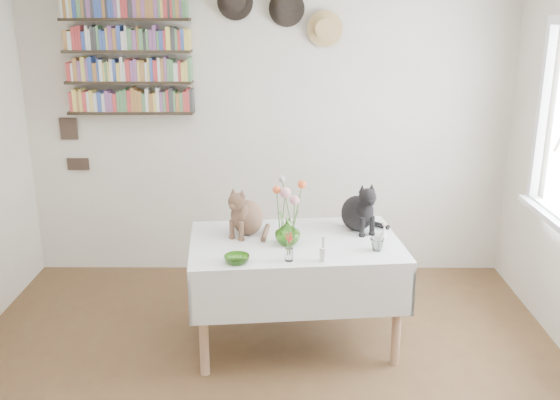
{
  "coord_description": "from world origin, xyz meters",
  "views": [
    {
      "loc": [
        0.12,
        -2.85,
        2.22
      ],
      "look_at": [
        0.1,
        0.9,
        1.05
      ],
      "focal_mm": 40.0,
      "sensor_mm": 36.0,
      "label": 1
    }
  ],
  "objects_px": {
    "dining_table": "(295,266)",
    "bookshelf_unit": "(128,56)",
    "flower_vase": "(288,232)",
    "black_cat": "(357,204)",
    "tabby_cat": "(248,209)"
  },
  "relations": [
    {
      "from": "dining_table",
      "to": "flower_vase",
      "type": "height_order",
      "value": "flower_vase"
    },
    {
      "from": "dining_table",
      "to": "bookshelf_unit",
      "type": "bearing_deg",
      "value": 138.23
    },
    {
      "from": "tabby_cat",
      "to": "black_cat",
      "type": "bearing_deg",
      "value": 36.3
    },
    {
      "from": "tabby_cat",
      "to": "black_cat",
      "type": "distance_m",
      "value": 0.75
    },
    {
      "from": "black_cat",
      "to": "dining_table",
      "type": "bearing_deg",
      "value": -174.38
    },
    {
      "from": "dining_table",
      "to": "tabby_cat",
      "type": "distance_m",
      "value": 0.5
    },
    {
      "from": "dining_table",
      "to": "bookshelf_unit",
      "type": "relative_size",
      "value": 1.46
    },
    {
      "from": "dining_table",
      "to": "flower_vase",
      "type": "xyz_separation_m",
      "value": [
        -0.05,
        -0.06,
        0.27
      ]
    },
    {
      "from": "black_cat",
      "to": "bookshelf_unit",
      "type": "bearing_deg",
      "value": 129.32
    },
    {
      "from": "dining_table",
      "to": "tabby_cat",
      "type": "bearing_deg",
      "value": 155.77
    },
    {
      "from": "black_cat",
      "to": "flower_vase",
      "type": "distance_m",
      "value": 0.57
    },
    {
      "from": "dining_table",
      "to": "flower_vase",
      "type": "bearing_deg",
      "value": -128.05
    },
    {
      "from": "tabby_cat",
      "to": "flower_vase",
      "type": "height_order",
      "value": "tabby_cat"
    },
    {
      "from": "dining_table",
      "to": "tabby_cat",
      "type": "xyz_separation_m",
      "value": [
        -0.32,
        0.14,
        0.36
      ]
    },
    {
      "from": "bookshelf_unit",
      "to": "flower_vase",
      "type": "bearing_deg",
      "value": -44.44
    }
  ]
}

